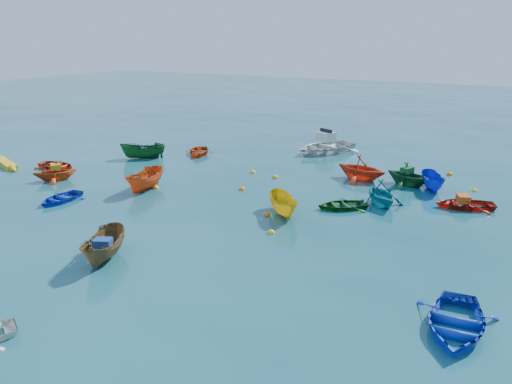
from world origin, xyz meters
The scene contains 31 objects.
ground centered at (0.00, 0.00, 0.00)m, with size 160.00×160.00×0.00m, color #0A414F.
dinghy_blue_sw centered at (-8.76, -0.31, 0.00)m, with size 1.87×2.61×0.54m, color #0E2EB0.
sampan_brown_mid centered at (-1.41, -4.36, 0.00)m, with size 1.18×3.13×1.21m, color brown.
dinghy_blue_se centered at (11.12, -2.86, 0.00)m, with size 2.45×3.43×0.71m, color #0E35B6.
dinghy_orange_w centered at (-12.26, 2.32, 0.00)m, with size 2.12×2.45×1.29m, color #CF4A13.
sampan_yellow_mid centered at (2.35, 3.54, 0.00)m, with size 1.12×2.97×1.15m, color gold.
dinghy_green_e centered at (4.47, 5.87, 0.00)m, with size 1.84×2.57×0.53m, color #104615.
dinghy_cyan_se centered at (6.00, 7.35, 0.00)m, with size 2.31×2.68×1.41m, color teal.
dinghy_red_nw centered at (-14.47, 4.22, 0.00)m, with size 2.05×2.87×0.60m, color #AC270E.
sampan_orange_n centered at (-6.21, 3.43, 0.00)m, with size 1.24×3.30×1.28m, color #C54612.
dinghy_green_n centered at (6.38, 11.57, 0.00)m, with size 2.36×2.74×1.44m, color #114C24.
dinghy_red_ne centered at (9.82, 8.94, 0.00)m, with size 2.07×2.89×0.60m, color #AC1C0E.
sampan_blue_far centered at (7.81, 11.37, 0.00)m, with size 1.06×2.82×1.09m, color #0E21B9.
dinghy_red_far centered at (-8.78, 12.08, 0.00)m, with size 2.12×2.96×0.61m, color #BB3D0F.
dinghy_orange_far centered at (3.65, 11.35, 0.00)m, with size 2.67×3.10×1.63m, color red.
sampan_green_far centered at (-11.47, 9.16, 0.00)m, with size 1.17×3.10×1.20m, color #10481C.
kayak_yellow centered at (-18.10, 3.07, 0.00)m, with size 0.63×4.18×0.43m, color gold, non-canonical shape.
motorboat_white centered at (-1.01, 17.35, 0.00)m, with size 3.62×5.06×1.65m, color silver.
tarp_blue_a centered at (-1.35, -4.50, 0.76)m, with size 0.66×0.50×0.32m, color navy.
tarp_orange_a centered at (-12.23, 2.36, 0.82)m, with size 0.70×0.53×0.34m, color orange.
tarp_green_b centered at (6.29, 11.60, 0.89)m, with size 0.70×0.53×0.34m, color #134F23.
tarp_orange_b centered at (9.73, 8.90, 0.48)m, with size 0.75×0.57×0.36m, color #C04B13.
buoy_ye_a centered at (2.91, 1.17, 0.00)m, with size 0.34×0.34×0.34m, color yellow.
buoy_or_b centered at (1.69, 3.07, 0.00)m, with size 0.34×0.34×0.34m, color #FF5B0D.
buoy_ye_b centered at (-5.91, 3.91, 0.00)m, with size 0.38×0.38×0.38m, color yellow.
buoy_or_c centered at (-1.53, 6.10, 0.00)m, with size 0.36×0.36×0.36m, color orange.
buoy_ye_c centered at (-1.03, 9.21, 0.00)m, with size 0.37×0.37×0.37m, color gold.
buoy_or_d centered at (10.47, 10.01, 0.00)m, with size 0.30×0.30×0.30m, color orange.
buoy_ye_d centered at (-2.78, 9.56, 0.00)m, with size 0.37×0.37×0.37m, color yellow.
buoy_or_e centered at (8.16, 15.08, 0.00)m, with size 0.38×0.38×0.38m, color orange.
buoy_ye_e centered at (9.93, 12.22, 0.00)m, with size 0.31×0.31×0.31m, color yellow.
Camera 1 is at (12.27, -16.88, 8.26)m, focal length 35.00 mm.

